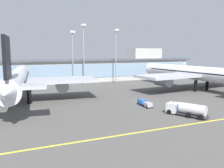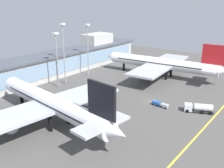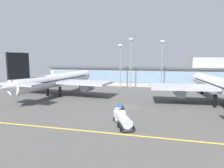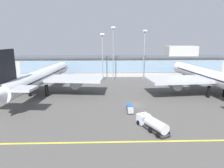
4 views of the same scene
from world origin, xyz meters
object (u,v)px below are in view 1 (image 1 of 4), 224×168
(airliner_near_left, at_px, (17,80))
(apron_light_mast_centre, at_px, (84,46))
(fuel_tanker_truck, at_px, (185,109))
(baggage_tug_near, at_px, (145,103))
(apron_light_mast_west, at_px, (116,48))
(airliner_near_right, at_px, (194,73))
(apron_light_mast_east, at_px, (73,50))

(airliner_near_left, relative_size, apron_light_mast_centre, 2.22)
(fuel_tanker_truck, bearing_deg, baggage_tug_near, -8.80)
(apron_light_mast_west, bearing_deg, airliner_near_right, -55.35)
(apron_light_mast_east, bearing_deg, baggage_tug_near, -78.83)
(baggage_tug_near, distance_m, apron_light_mast_east, 44.27)
(airliner_near_right, relative_size, apron_light_mast_west, 2.49)
(apron_light_mast_west, distance_m, apron_light_mast_east, 20.12)
(apron_light_mast_west, xyz_separation_m, apron_light_mast_east, (-19.98, -2.20, -0.90))
(baggage_tug_near, bearing_deg, apron_light_mast_east, 14.18)
(airliner_near_right, height_order, apron_light_mast_east, apron_light_mast_east)
(apron_light_mast_west, bearing_deg, airliner_near_left, -149.15)
(airliner_near_left, distance_m, fuel_tanker_truck, 45.06)
(fuel_tanker_truck, bearing_deg, apron_light_mast_east, -12.66)
(airliner_near_right, height_order, baggage_tug_near, airliner_near_right)
(airliner_near_right, height_order, apron_light_mast_west, apron_light_mast_west)
(apron_light_mast_west, bearing_deg, baggage_tug_near, -105.23)
(airliner_near_right, relative_size, apron_light_mast_east, 2.68)
(airliner_near_right, xyz_separation_m, fuel_tanker_truck, (-27.63, -27.32, -4.61))
(fuel_tanker_truck, bearing_deg, apron_light_mast_centre, -18.19)
(apron_light_mast_west, bearing_deg, apron_light_mast_centre, -177.66)
(apron_light_mast_centre, bearing_deg, apron_light_mast_east, -162.48)
(apron_light_mast_centre, bearing_deg, baggage_tug_near, -85.87)
(airliner_near_left, bearing_deg, apron_light_mast_centre, -41.74)
(airliner_near_right, distance_m, apron_light_mast_east, 47.43)
(airliner_near_left, xyz_separation_m, apron_light_mast_east, (21.73, 22.71, 8.38))
(airliner_near_right, xyz_separation_m, apron_light_mast_east, (-39.10, 25.47, 8.48))
(fuel_tanker_truck, bearing_deg, airliner_near_right, -70.25)
(baggage_tug_near, bearing_deg, apron_light_mast_centre, 7.14)
(airliner_near_right, xyz_separation_m, baggage_tug_near, (-30.96, -15.80, -5.33))
(airliner_near_left, distance_m, airliner_near_right, 60.90)
(apron_light_mast_centre, height_order, apron_light_mast_east, apron_light_mast_centre)
(airliner_near_right, xyz_separation_m, apron_light_mast_centre, (-34.05, 27.07, 10.15))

